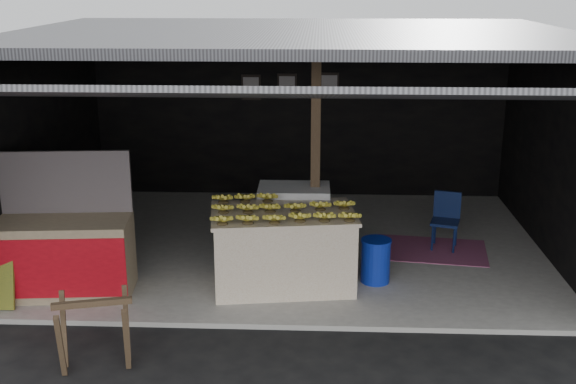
{
  "coord_description": "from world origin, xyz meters",
  "views": [
    {
      "loc": [
        0.35,
        -7.06,
        3.69
      ],
      "look_at": [
        -0.04,
        1.56,
        1.1
      ],
      "focal_mm": 45.0,
      "sensor_mm": 36.0,
      "label": 1
    }
  ],
  "objects_px": {
    "white_crate": "(294,224)",
    "neighbor_stall": "(62,253)",
    "plastic_chair": "(446,216)",
    "sawhorse": "(94,326)",
    "banana_table": "(283,249)",
    "water_barrel": "(376,262)"
  },
  "relations": [
    {
      "from": "sawhorse",
      "to": "white_crate",
      "type": "bearing_deg",
      "value": 41.65
    },
    {
      "from": "banana_table",
      "to": "plastic_chair",
      "type": "relative_size",
      "value": 2.33
    },
    {
      "from": "white_crate",
      "to": "neighbor_stall",
      "type": "distance_m",
      "value": 2.91
    },
    {
      "from": "neighbor_stall",
      "to": "water_barrel",
      "type": "xyz_separation_m",
      "value": [
        3.72,
        0.48,
        -0.24
      ]
    },
    {
      "from": "water_barrel",
      "to": "banana_table",
      "type": "bearing_deg",
      "value": -172.09
    },
    {
      "from": "white_crate",
      "to": "neighbor_stall",
      "type": "relative_size",
      "value": 0.61
    },
    {
      "from": "white_crate",
      "to": "water_barrel",
      "type": "bearing_deg",
      "value": -32.11
    },
    {
      "from": "neighbor_stall",
      "to": "white_crate",
      "type": "bearing_deg",
      "value": 17.16
    },
    {
      "from": "neighbor_stall",
      "to": "plastic_chair",
      "type": "distance_m",
      "value": 5.07
    },
    {
      "from": "banana_table",
      "to": "plastic_chair",
      "type": "distance_m",
      "value": 2.59
    },
    {
      "from": "water_barrel",
      "to": "sawhorse",
      "type": "bearing_deg",
      "value": -143.67
    },
    {
      "from": "white_crate",
      "to": "water_barrel",
      "type": "xyz_separation_m",
      "value": [
        1.03,
        -0.63,
        -0.25
      ]
    },
    {
      "from": "neighbor_stall",
      "to": "plastic_chair",
      "type": "bearing_deg",
      "value": 14.54
    },
    {
      "from": "water_barrel",
      "to": "plastic_chair",
      "type": "relative_size",
      "value": 0.67
    },
    {
      "from": "banana_table",
      "to": "water_barrel",
      "type": "bearing_deg",
      "value": 0.0
    },
    {
      "from": "white_crate",
      "to": "sawhorse",
      "type": "relative_size",
      "value": 1.29
    },
    {
      "from": "neighbor_stall",
      "to": "plastic_chair",
      "type": "height_order",
      "value": "neighbor_stall"
    },
    {
      "from": "white_crate",
      "to": "water_barrel",
      "type": "distance_m",
      "value": 1.23
    },
    {
      "from": "sawhorse",
      "to": "plastic_chair",
      "type": "height_order",
      "value": "plastic_chair"
    },
    {
      "from": "white_crate",
      "to": "neighbor_stall",
      "type": "height_order",
      "value": "neighbor_stall"
    },
    {
      "from": "water_barrel",
      "to": "plastic_chair",
      "type": "distance_m",
      "value": 1.64
    },
    {
      "from": "white_crate",
      "to": "neighbor_stall",
      "type": "bearing_deg",
      "value": -158.1
    }
  ]
}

